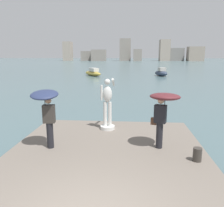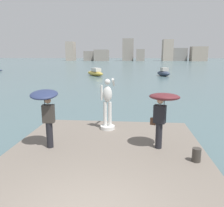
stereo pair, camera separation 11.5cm
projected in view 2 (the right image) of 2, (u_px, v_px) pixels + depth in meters
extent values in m
plane|color=#4C666B|center=(129.00, 74.00, 43.21)|extent=(400.00, 400.00, 0.00)
cube|color=#70665B|center=(99.00, 181.00, 6.15)|extent=(6.45, 10.03, 0.40)
cylinder|color=silver|center=(108.00, 127.00, 9.84)|extent=(0.61, 0.61, 0.15)
cylinder|color=silver|center=(105.00, 114.00, 9.73)|extent=(0.15, 0.15, 1.02)
cylinder|color=silver|center=(110.00, 114.00, 9.71)|extent=(0.15, 0.15, 1.02)
ellipsoid|color=silver|center=(107.00, 94.00, 9.55)|extent=(0.38, 0.26, 0.66)
sphere|color=silver|center=(107.00, 82.00, 9.44)|extent=(0.24, 0.24, 0.24)
cylinder|color=silver|center=(102.00, 93.00, 9.56)|extent=(0.10, 0.10, 0.62)
cylinder|color=silver|center=(113.00, 82.00, 9.69)|extent=(0.10, 0.59, 0.40)
cylinder|color=black|center=(50.00, 135.00, 7.82)|extent=(0.22, 0.22, 0.88)
cube|color=#38332D|center=(48.00, 114.00, 7.67)|extent=(0.40, 0.28, 0.60)
sphere|color=#A87A5B|center=(48.00, 100.00, 7.58)|extent=(0.21, 0.21, 0.21)
cylinder|color=#262626|center=(45.00, 104.00, 7.64)|extent=(0.02, 0.02, 0.53)
ellipsoid|color=navy|center=(44.00, 95.00, 7.58)|extent=(0.99, 1.01, 0.36)
cylinder|color=black|center=(159.00, 136.00, 7.76)|extent=(0.22, 0.22, 0.88)
cube|color=black|center=(160.00, 114.00, 7.61)|extent=(0.44, 0.36, 0.60)
sphere|color=tan|center=(160.00, 101.00, 7.52)|extent=(0.21, 0.21, 0.21)
cylinder|color=#262626|center=(164.00, 106.00, 7.54)|extent=(0.02, 0.02, 0.47)
ellipsoid|color=#5B2328|center=(164.00, 97.00, 7.48)|extent=(1.28, 1.28, 0.27)
cube|color=#513323|center=(153.00, 121.00, 7.78)|extent=(0.20, 0.16, 0.24)
cylinder|color=#38332D|center=(196.00, 155.00, 6.82)|extent=(0.25, 0.25, 0.41)
ellipsoid|color=#B2993D|center=(95.00, 73.00, 39.14)|extent=(4.01, 4.85, 0.81)
cube|color=beige|center=(96.00, 70.00, 38.69)|extent=(1.88, 2.07, 0.56)
ellipsoid|color=#2D384C|center=(163.00, 73.00, 38.66)|extent=(2.56, 3.63, 0.89)
cube|color=#B2ADA3|center=(164.00, 69.00, 38.29)|extent=(1.33, 1.22, 0.56)
cube|color=#A89989|center=(71.00, 51.00, 139.23)|extent=(4.62, 7.01, 11.03)
cube|color=gray|center=(91.00, 56.00, 138.08)|extent=(7.09, 7.23, 5.53)
cube|color=gray|center=(102.00, 55.00, 132.76)|extent=(8.01, 6.48, 6.30)
cube|color=gray|center=(128.00, 50.00, 136.07)|extent=(6.35, 7.55, 12.57)
cube|color=gray|center=(140.00, 55.00, 130.45)|extent=(4.59, 4.71, 6.56)
cube|color=#A89989|center=(167.00, 50.00, 134.10)|extent=(5.63, 7.67, 11.97)
cube|color=gray|center=(178.00, 54.00, 134.57)|extent=(8.90, 7.29, 7.20)
cube|color=gray|center=(199.00, 54.00, 129.38)|extent=(8.43, 6.40, 7.89)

